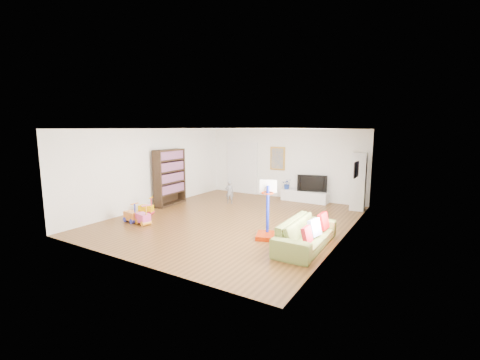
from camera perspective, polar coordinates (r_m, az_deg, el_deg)
The scene contains 25 objects.
floor at distance 9.75m, azimuth -1.22°, elevation -7.01°, with size 6.50×7.50×0.00m, color brown.
ceiling at distance 9.38m, azimuth -1.28°, elevation 9.07°, with size 6.50×7.50×0.00m, color white.
wall_back at distance 12.77m, azimuth 7.78°, elevation 2.89°, with size 6.50×0.00×2.70m, color white.
wall_front at distance 6.66m, azimuth -18.79°, elevation -3.06°, with size 6.50×0.00×2.70m, color white.
wall_left at distance 11.52m, azimuth -15.05°, elevation 2.01°, with size 0.00×7.50×2.70m, color silver.
wall_right at distance 8.23m, azimuth 18.27°, elevation -0.81°, with size 0.00×7.50×2.70m, color silver.
navy_accent at distance 9.53m, azimuth 20.22°, elevation 3.40°, with size 0.01×3.20×1.70m, color black.
olive_wainscot at distance 9.74m, azimuth 19.79°, elevation -4.52°, with size 0.01×3.20×1.00m, color brown.
doorway at distance 13.63m, azimuth 0.33°, elevation 2.08°, with size 1.45×0.06×2.10m, color white.
painting_back at distance 12.82m, azimuth 6.70°, elevation 3.83°, with size 0.62×0.06×0.92m, color gold.
artwork_right at distance 9.77m, azimuth 19.98°, elevation 1.77°, with size 0.04×0.56×0.46m, color #7F3F8C.
media_console at distance 12.31m, azimuth 11.38°, elevation -2.83°, with size 1.75×0.44×0.41m, color white.
tall_cabinet at distance 11.40m, azimuth 20.32°, elevation -0.23°, with size 0.45×0.45×1.94m, color white.
bookshelf at distance 11.72m, azimuth -12.38°, elevation 0.48°, with size 0.36×1.36×1.99m, color #312114.
sofa at distance 7.61m, azimuth 11.66°, elevation -9.34°, with size 2.17×0.85×0.63m, color olive.
basketball_hoop at distance 7.96m, azimuth 4.80°, elevation -5.29°, with size 0.50×0.61×1.45m, color #A92400.
ride_on_yellow at distance 10.62m, azimuth -16.38°, elevation -4.45°, with size 0.43×0.27×0.57m, color #F6B500.
ride_on_orange at distance 9.92m, azimuth -18.77°, elevation -5.45°, with size 0.44×0.27×0.59m, color orange.
ride_on_pink at distance 9.58m, azimuth -16.88°, elevation -5.85°, with size 0.44×0.27×0.59m, color #E1448F.
child at distance 11.72m, azimuth -1.88°, elevation -2.19°, with size 0.30×0.20×0.83m, color slate.
tv at distance 12.20m, azimuth 12.73°, elevation -0.52°, with size 1.08×0.14×0.62m, color black.
vase_plant at distance 12.48m, azimuth 8.38°, elevation -0.70°, with size 0.36×0.31×0.40m, color navy.
pillow_left at distance 6.94m, azimuth 11.83°, elevation -9.53°, with size 0.09×0.35×0.35m, color #AC1A27.
pillow_center at distance 7.48m, azimuth 13.13°, elevation -8.23°, with size 0.10×0.39×0.39m, color white.
pillow_right at distance 8.04m, azimuth 14.64°, elevation -7.07°, with size 0.10×0.39×0.39m, color #C90006.
Camera 1 is at (5.01, -7.92, 2.68)m, focal length 24.00 mm.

